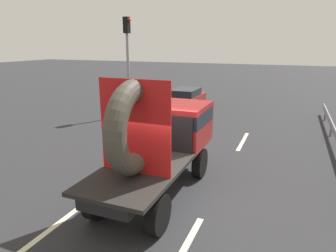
# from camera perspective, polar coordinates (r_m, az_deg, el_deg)

# --- Properties ---
(ground_plane) EXTENTS (120.00, 120.00, 0.00)m
(ground_plane) POSITION_cam_1_polar(r_m,az_deg,el_deg) (8.89, -0.85, -13.91)
(ground_plane) COLOR #28282B
(flatbed_truck) EXTENTS (2.02, 5.43, 3.54)m
(flatbed_truck) POSITION_cam_1_polar(r_m,az_deg,el_deg) (9.07, -1.01, -1.65)
(flatbed_truck) COLOR black
(flatbed_truck) RESTS_ON ground_plane
(distant_sedan) EXTENTS (1.76, 4.10, 1.34)m
(distant_sedan) POSITION_cam_1_polar(r_m,az_deg,el_deg) (20.96, 3.39, 5.35)
(distant_sedan) COLOR black
(distant_sedan) RESTS_ON ground_plane
(traffic_light) EXTENTS (0.42, 0.36, 5.79)m
(traffic_light) POSITION_cam_1_polar(r_m,az_deg,el_deg) (18.43, -7.59, 13.44)
(traffic_light) COLOR gray
(traffic_light) RESTS_ON ground_plane
(guardrail) EXTENTS (0.10, 13.20, 0.71)m
(guardrail) POSITION_cam_1_polar(r_m,az_deg,el_deg) (14.92, 29.01, -1.45)
(guardrail) COLOR gray
(guardrail) RESTS_ON ground_plane
(lane_dash_left_near) EXTENTS (0.16, 2.45, 0.01)m
(lane_dash_left_near) POSITION_cam_1_polar(r_m,az_deg,el_deg) (8.29, -20.75, -17.35)
(lane_dash_left_near) COLOR beige
(lane_dash_left_near) RESTS_ON ground_plane
(lane_dash_left_far) EXTENTS (0.16, 2.54, 0.01)m
(lane_dash_left_far) POSITION_cam_1_polar(r_m,az_deg,el_deg) (15.25, 1.96, -1.21)
(lane_dash_left_far) COLOR beige
(lane_dash_left_far) RESTS_ON ground_plane
(lane_dash_right_near) EXTENTS (0.16, 2.71, 0.01)m
(lane_dash_right_near) POSITION_cam_1_polar(r_m,az_deg,el_deg) (7.09, 2.84, -22.44)
(lane_dash_right_near) COLOR beige
(lane_dash_right_near) RESTS_ON ground_plane
(lane_dash_right_far) EXTENTS (0.16, 2.76, 0.01)m
(lane_dash_right_far) POSITION_cam_1_polar(r_m,az_deg,el_deg) (14.30, 13.90, -2.80)
(lane_dash_right_far) COLOR beige
(lane_dash_right_far) RESTS_ON ground_plane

